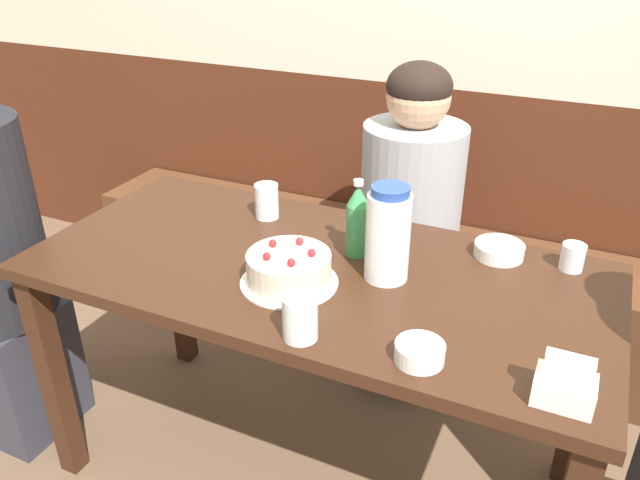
{
  "coord_description": "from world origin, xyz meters",
  "views": [
    {
      "loc": [
        0.6,
        -1.27,
        1.56
      ],
      "look_at": [
        -0.01,
        0.05,
        0.8
      ],
      "focal_mm": 35.0,
      "sensor_mm": 36.0,
      "label": 1
    }
  ],
  "objects": [
    {
      "name": "ground_plane",
      "position": [
        0.0,
        0.0,
        0.0
      ],
      "size": [
        12.0,
        12.0,
        0.0
      ],
      "primitive_type": "plane",
      "color": "brown"
    },
    {
      "name": "back_wall",
      "position": [
        0.0,
        1.05,
        1.25
      ],
      "size": [
        4.8,
        0.04,
        2.5
      ],
      "color": "#4C2314",
      "rests_on": "ground_plane"
    },
    {
      "name": "bench_seat",
      "position": [
        0.0,
        0.83,
        0.22
      ],
      "size": [
        2.73,
        0.38,
        0.45
      ],
      "color": "#56331E",
      "rests_on": "ground_plane"
    },
    {
      "name": "dining_table",
      "position": [
        0.0,
        0.0,
        0.65
      ],
      "size": [
        1.51,
        0.71,
        0.75
      ],
      "color": "#381E11",
      "rests_on": "ground_plane"
    },
    {
      "name": "birthday_cake",
      "position": [
        -0.02,
        -0.11,
        0.79
      ],
      "size": [
        0.24,
        0.24,
        0.1
      ],
      "color": "white",
      "rests_on": "dining_table"
    },
    {
      "name": "water_pitcher",
      "position": [
        0.19,
        0.02,
        0.87
      ],
      "size": [
        0.11,
        0.11,
        0.25
      ],
      "color": "white",
      "rests_on": "dining_table"
    },
    {
      "name": "soju_bottle",
      "position": [
        0.08,
        0.1,
        0.85
      ],
      "size": [
        0.06,
        0.06,
        0.22
      ],
      "color": "#388E4C",
      "rests_on": "dining_table"
    },
    {
      "name": "napkin_holder",
      "position": [
        0.64,
        -0.27,
        0.79
      ],
      "size": [
        0.11,
        0.08,
        0.11
      ],
      "color": "white",
      "rests_on": "dining_table"
    },
    {
      "name": "bowl_soup_white",
      "position": [
        0.36,
        -0.26,
        0.77
      ],
      "size": [
        0.1,
        0.1,
        0.04
      ],
      "color": "white",
      "rests_on": "dining_table"
    },
    {
      "name": "bowl_rice_small",
      "position": [
        0.43,
        0.25,
        0.77
      ],
      "size": [
        0.13,
        0.13,
        0.04
      ],
      "color": "white",
      "rests_on": "dining_table"
    },
    {
      "name": "glass_water_tall",
      "position": [
        0.1,
        -0.29,
        0.8
      ],
      "size": [
        0.08,
        0.08,
        0.1
      ],
      "color": "silver",
      "rests_on": "dining_table"
    },
    {
      "name": "glass_tumbler_short",
      "position": [
        0.61,
        0.26,
        0.78
      ],
      "size": [
        0.06,
        0.06,
        0.07
      ],
      "color": "silver",
      "rests_on": "dining_table"
    },
    {
      "name": "glass_shot_small",
      "position": [
        -0.26,
        0.21,
        0.8
      ],
      "size": [
        0.07,
        0.07,
        0.1
      ],
      "color": "silver",
      "rests_on": "dining_table"
    },
    {
      "name": "person_teal_shirt",
      "position": [
        0.07,
        0.61,
        0.57
      ],
      "size": [
        0.34,
        0.34,
        1.16
      ],
      "rotation": [
        0.0,
        0.0,
        -1.57
      ],
      "color": "#33333D",
      "rests_on": "ground_plane"
    }
  ]
}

